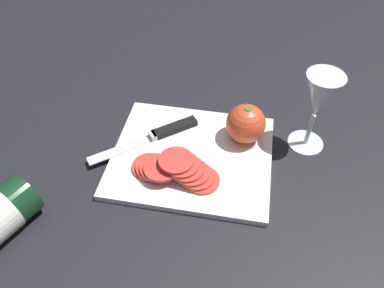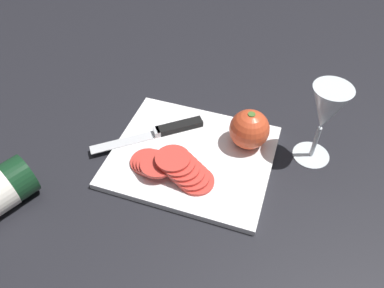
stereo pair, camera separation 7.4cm
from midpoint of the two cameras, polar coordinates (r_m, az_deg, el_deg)
The scene contains 7 objects.
ground_plane at distance 0.75m, azimuth 5.17°, elevation -5.37°, with size 3.00×3.00×0.00m, color black.
cutting_board at distance 0.77m, azimuth 2.76°, elevation -2.03°, with size 0.32×0.27×0.01m.
wine_glass at distance 0.75m, azimuth 22.42°, elevation 4.38°, with size 0.08×0.08×0.18m.
whole_tomato at distance 0.77m, azimuth 11.48°, elevation 2.07°, with size 0.08×0.08×0.08m.
knife at distance 0.81m, azimuth -0.90°, elevation 2.12°, with size 0.21×0.17×0.01m.
tomato_slice_stack_near at distance 0.73m, azimuth -3.20°, elevation -3.06°, with size 0.10×0.08×0.03m.
tomato_slice_stack_far at distance 0.71m, azimuth 1.87°, elevation -4.12°, with size 0.12×0.08×0.04m.
Camera 2 is at (-0.12, 0.44, 0.59)m, focal length 35.00 mm.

